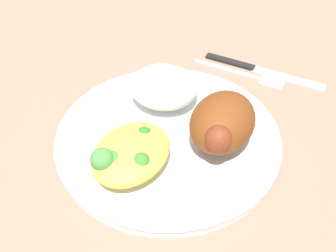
{
  "coord_description": "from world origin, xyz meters",
  "views": [
    {
      "loc": [
        0.31,
        0.17,
        0.36
      ],
      "look_at": [
        0.0,
        0.0,
        0.03
      ],
      "focal_mm": 42.91,
      "sensor_mm": 36.0,
      "label": 1
    }
  ],
  "objects_px": {
    "mac_cheese_with_broccoli": "(129,154)",
    "fork": "(244,74)",
    "roasted_chicken": "(222,123)",
    "rice_pile": "(164,87)",
    "knife": "(252,67)",
    "plate": "(168,137)"
  },
  "relations": [
    {
      "from": "roasted_chicken",
      "to": "mac_cheese_with_broccoli",
      "type": "bearing_deg",
      "value": -43.55
    },
    {
      "from": "roasted_chicken",
      "to": "rice_pile",
      "type": "relative_size",
      "value": 1.09
    },
    {
      "from": "mac_cheese_with_broccoli",
      "to": "rice_pile",
      "type": "bearing_deg",
      "value": -168.96
    },
    {
      "from": "knife",
      "to": "mac_cheese_with_broccoli",
      "type": "bearing_deg",
      "value": -10.34
    },
    {
      "from": "roasted_chicken",
      "to": "knife",
      "type": "bearing_deg",
      "value": -172.01
    },
    {
      "from": "rice_pile",
      "to": "knife",
      "type": "relative_size",
      "value": 0.48
    },
    {
      "from": "roasted_chicken",
      "to": "fork",
      "type": "distance_m",
      "value": 0.18
    },
    {
      "from": "plate",
      "to": "knife",
      "type": "height_order",
      "value": "plate"
    },
    {
      "from": "roasted_chicken",
      "to": "knife",
      "type": "distance_m",
      "value": 0.2
    },
    {
      "from": "roasted_chicken",
      "to": "mac_cheese_with_broccoli",
      "type": "relative_size",
      "value": 0.96
    },
    {
      "from": "fork",
      "to": "knife",
      "type": "height_order",
      "value": "knife"
    },
    {
      "from": "mac_cheese_with_broccoli",
      "to": "fork",
      "type": "distance_m",
      "value": 0.25
    },
    {
      "from": "plate",
      "to": "rice_pile",
      "type": "bearing_deg",
      "value": -146.0
    },
    {
      "from": "rice_pile",
      "to": "knife",
      "type": "bearing_deg",
      "value": 154.25
    },
    {
      "from": "knife",
      "to": "rice_pile",
      "type": "bearing_deg",
      "value": -25.75
    },
    {
      "from": "fork",
      "to": "roasted_chicken",
      "type": "bearing_deg",
      "value": 10.89
    },
    {
      "from": "knife",
      "to": "plate",
      "type": "bearing_deg",
      "value": -10.14
    },
    {
      "from": "plate",
      "to": "knife",
      "type": "bearing_deg",
      "value": 169.86
    },
    {
      "from": "rice_pile",
      "to": "knife",
      "type": "height_order",
      "value": "rice_pile"
    },
    {
      "from": "rice_pile",
      "to": "mac_cheese_with_broccoli",
      "type": "height_order",
      "value": "rice_pile"
    },
    {
      "from": "roasted_chicken",
      "to": "mac_cheese_with_broccoli",
      "type": "height_order",
      "value": "roasted_chicken"
    },
    {
      "from": "mac_cheese_with_broccoli",
      "to": "knife",
      "type": "bearing_deg",
      "value": 169.66
    }
  ]
}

